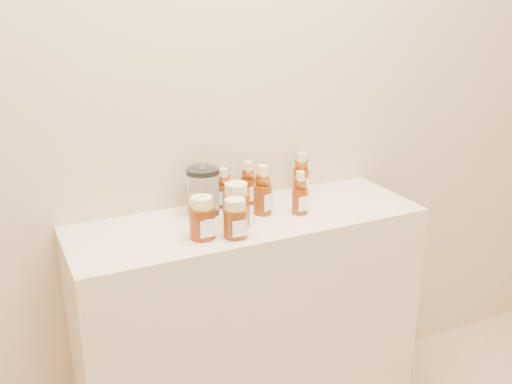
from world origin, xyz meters
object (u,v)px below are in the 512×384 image
bear_bottle_front_left (263,187)px  bear_bottle_back_left (224,185)px  glass_canister (203,189)px  honey_jar_left (202,217)px  display_table (249,333)px

bear_bottle_front_left → bear_bottle_back_left: bearing=110.9°
bear_bottle_back_left → bear_bottle_front_left: bearing=-28.3°
glass_canister → bear_bottle_front_left: bearing=-25.3°
honey_jar_left → bear_bottle_front_left: bearing=17.5°
honey_jar_left → glass_canister: bearing=64.5°
bear_bottle_front_left → glass_canister: size_ratio=1.10×
glass_canister → display_table: bearing=-39.8°
bear_bottle_back_left → bear_bottle_front_left: 0.15m
bear_bottle_back_left → bear_bottle_front_left: bear_bottle_front_left is taller
display_table → bear_bottle_front_left: bear_bottle_front_left is taller
bear_bottle_back_left → honey_jar_left: 0.27m
glass_canister → bear_bottle_back_left: bearing=19.2°
display_table → bear_bottle_front_left: size_ratio=6.18×
bear_bottle_back_left → honey_jar_left: bearing=-103.7°
display_table → bear_bottle_front_left: bearing=15.7°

